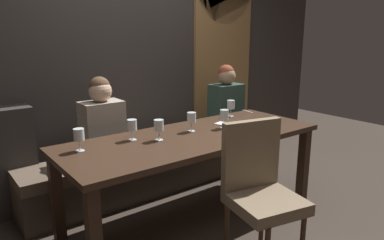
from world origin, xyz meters
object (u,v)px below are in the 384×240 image
Objects in this scene: diner_redhead at (102,120)px; wine_glass_far_left at (224,116)px; wine_glass_far_right at (132,126)px; wine_glass_center_back at (79,135)px; wine_glass_near_left at (192,118)px; espresso_cup at (250,132)px; fork_on_table at (248,111)px; wine_glass_near_right at (159,126)px; chair_near_side at (259,184)px; wine_glass_end_left at (231,105)px; banquette_bench at (151,169)px; diner_bearded at (226,100)px; dining_table at (194,145)px.

diner_redhead is 4.49× the size of wine_glass_far_left.
wine_glass_far_right is at bearing 168.12° from wine_glass_far_left.
wine_glass_center_back is (-0.41, -0.54, 0.06)m from diner_redhead.
wine_glass_center_back is 0.95m from wine_glass_near_left.
wine_glass_near_left is 0.50m from espresso_cup.
wine_glass_near_right is at bearing -157.96° from fork_on_table.
wine_glass_near_right is at bearing 153.55° from espresso_cup.
chair_near_side is at bearing -123.73° from fork_on_table.
wine_glass_end_left is at bearing 4.75° from wine_glass_center_back.
wine_glass_near_right is at bearing -74.94° from diner_redhead.
diner_redhead is (-0.48, 0.01, 0.57)m from banquette_bench.
diner_bearded is at bearing 0.22° from diner_redhead.
wine_glass_end_left is 0.68m from espresso_cup.
wine_glass_far_right is at bearing -132.01° from banquette_bench.
wine_glass_far_left reaches higher than fork_on_table.
chair_near_side reaches higher than wine_glass_far_right.
wine_glass_near_right is at bearing -153.37° from diner_bearded.
wine_glass_far_right is 0.96× the size of fork_on_table.
wine_glass_end_left is 0.46m from wine_glass_far_left.
wine_glass_center_back and wine_glass_far_left have the same top height.
fork_on_table is (0.29, 0.05, -0.11)m from wine_glass_end_left.
wine_glass_near_right is at bearing -171.96° from wine_glass_near_left.
chair_near_side is 5.76× the size of fork_on_table.
wine_glass_near_right is 1.00× the size of wine_glass_near_left.
chair_near_side reaches higher than wine_glass_center_back.
espresso_cup is 0.89m from fork_on_table.
wine_glass_near_right is (-0.30, 0.05, 0.20)m from dining_table.
wine_glass_near_right reaches higher than banquette_bench.
wine_glass_end_left is at bearing 5.93° from wine_glass_far_right.
diner_bearded reaches higher than fork_on_table.
fork_on_table is (0.94, 0.25, -0.11)m from wine_glass_near_left.
wine_glass_center_back is 1.00× the size of wine_glass_far_right.
chair_near_side is at bearing -90.07° from banquette_bench.
diner_redhead is at bearing 161.00° from wine_glass_end_left.
wine_glass_far_left is (1.23, -0.16, -0.00)m from wine_glass_center_back.
wine_glass_center_back is 1.00× the size of wine_glass_near_right.
banquette_bench is 15.24× the size of wine_glass_far_right.
wine_glass_far_left is (0.34, -0.69, 0.62)m from banquette_bench.
wine_glass_near_left is at bearing 62.55° from dining_table.
wine_glass_far_left is (0.34, 0.01, 0.20)m from dining_table.
chair_near_side is 1.78m from diner_bearded.
diner_bearded is (1.50, 0.01, 0.01)m from diner_redhead.
diner_redhead reaches higher than espresso_cup.
dining_table is 13.41× the size of wine_glass_near_left.
diner_redhead is at bearing 131.35° from wine_glass_near_left.
dining_table is 13.41× the size of wine_glass_near_right.
wine_glass_far_right is (0.42, 0.01, 0.00)m from wine_glass_center_back.
wine_glass_end_left is 1.00× the size of wine_glass_far_right.
diner_bearded is (1.02, 1.44, 0.25)m from chair_near_side.
wine_glass_far_right is 1.47m from fork_on_table.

